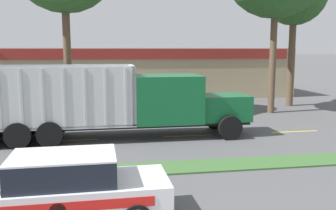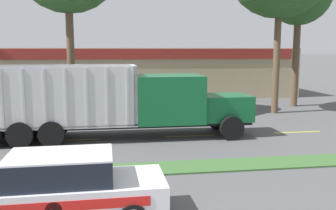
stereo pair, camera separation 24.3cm
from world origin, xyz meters
name	(u,v)px [view 1 (the left image)]	position (x,y,z in m)	size (l,w,h in m)	color
grass_verge	(163,168)	(0.00, 7.86, 0.03)	(120.00, 1.37, 0.06)	#3D6633
centre_line_4	(71,140)	(-3.45, 12.54, 0.00)	(2.40, 0.14, 0.01)	yellow
centre_line_5	(188,136)	(1.95, 12.54, 0.00)	(2.40, 0.14, 0.01)	yellow
centre_line_6	(295,132)	(7.35, 12.54, 0.00)	(2.40, 0.14, 0.01)	yellow
dump_truck_mid	(138,104)	(-0.40, 12.68, 1.53)	(12.16, 2.68, 3.33)	black
rally_car	(72,186)	(-2.70, 4.42, 0.84)	(4.40, 1.98, 1.66)	white
store_building_backdrop	(93,71)	(-2.87, 31.12, 2.07)	(33.72, 12.10, 4.13)	tan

